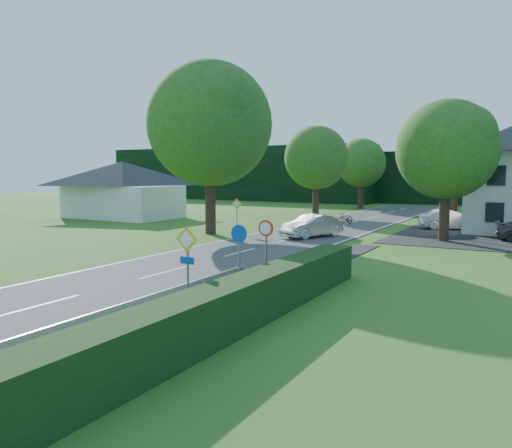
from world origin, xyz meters
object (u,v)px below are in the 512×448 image
Objects in this scene: streetlight at (444,168)px; motorcycle at (345,218)px; parked_car_silver_a at (450,219)px; moving_car at (312,226)px.

streetlight reaches higher than motorcycle.
parked_car_silver_a is (7.80, 0.69, 0.22)m from motorcycle.
motorcycle is (-0.78, 8.56, -0.25)m from moving_car.
parked_car_silver_a reaches higher than motorcycle.
moving_car is 11.62m from parked_car_silver_a.
parked_car_silver_a is at bearing 22.14° from motorcycle.
streetlight is 9.85m from motorcycle.
moving_car is 8.60m from motorcycle.
moving_car is (-7.23, -4.39, -3.69)m from streetlight.
moving_car is 2.41× the size of motorcycle.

